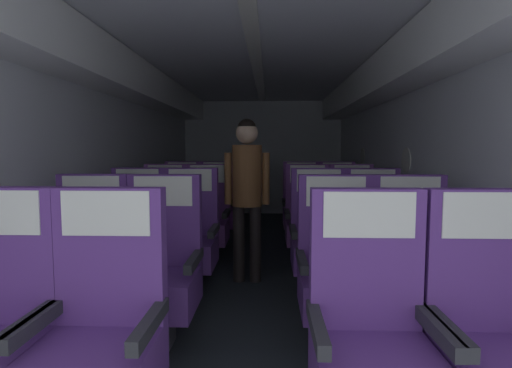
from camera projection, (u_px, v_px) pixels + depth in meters
The scene contains 22 objects.
ground at pixel (256, 272), 4.22m from camera, with size 3.33×8.06×0.02m, color #23282D.
fuselage_shell at pixel (257, 115), 4.33m from camera, with size 3.21×7.71×2.26m.
seat_a_left_aisle at pixel (100, 338), 1.72m from camera, with size 0.52×0.52×1.10m.
seat_a_right_aisle at pixel (496, 344), 1.67m from camera, with size 0.52×0.52×1.10m.
seat_a_right_window at pixel (372, 343), 1.68m from camera, with size 0.52×0.52×1.10m.
seat_b_left_window at pixel (87, 269), 2.70m from camera, with size 0.52×0.52×1.10m.
seat_b_left_aisle at pixel (161, 271), 2.66m from camera, with size 0.52×0.52×1.10m.
seat_b_right_aisle at pixel (413, 273), 2.63m from camera, with size 0.52×0.52×1.10m.
seat_b_right_window at pixel (337, 272), 2.64m from camera, with size 0.52×0.52×1.10m.
seat_c_left_window at pixel (135, 238), 3.65m from camera, with size 0.52×0.52×1.10m.
seat_c_left_aisle at pixel (189, 239), 3.63m from camera, with size 0.52×0.52×1.10m.
seat_c_right_aisle at pixel (374, 240), 3.57m from camera, with size 0.52×0.52×1.10m.
seat_c_right_window at pixel (319, 240), 3.58m from camera, with size 0.52×0.52×1.10m.
seat_d_left_window at pixel (164, 220), 4.58m from camera, with size 0.52×0.52×1.10m.
seat_d_left_aisle at pixel (206, 220), 4.56m from camera, with size 0.52×0.52×1.10m.
seat_d_right_aisle at pixel (353, 221), 4.52m from camera, with size 0.52×0.52×1.10m.
seat_d_right_window at pixel (308, 221), 4.54m from camera, with size 0.52×0.52×1.10m.
seat_e_left_window at pixel (181, 208), 5.53m from camera, with size 0.52×0.52×1.10m.
seat_e_left_aisle at pixel (217, 208), 5.52m from camera, with size 0.52×0.52×1.10m.
seat_e_right_aisle at pixel (338, 209), 5.47m from camera, with size 0.52×0.52×1.10m.
seat_e_right_window at pixel (301, 208), 5.48m from camera, with size 0.52×0.52×1.10m.
flight_attendant at pixel (247, 183), 3.83m from camera, with size 0.43×0.28×1.56m.
Camera 1 is at (0.14, -0.30, 1.28)m, focal length 28.33 mm.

